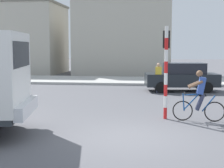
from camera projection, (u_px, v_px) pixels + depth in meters
ground_plane at (128, 137)px, 9.48m from camera, size 120.00×120.00×0.00m
sidewalk_far at (145, 81)px, 24.17m from camera, size 80.00×5.00×0.16m
cyclist at (199, 96)px, 11.38m from camera, size 1.73×0.50×1.72m
traffic_light_pole at (166, 59)px, 11.70m from camera, size 0.24×0.43×3.20m
car_red_near at (182, 77)px, 19.10m from camera, size 4.18×2.26×1.60m
pedestrian_near_kerb at (158, 77)px, 18.42m from camera, size 0.34×0.22×1.62m
building_corner_left at (10, 39)px, 32.07m from camera, size 9.92×6.43×6.47m
building_mid_block at (123, 37)px, 30.67m from camera, size 8.51×5.84×6.63m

